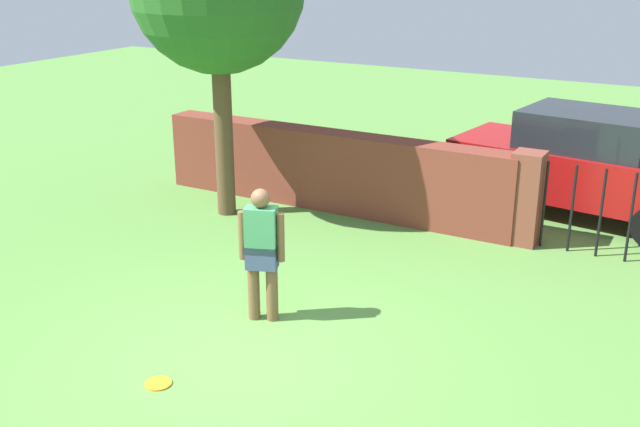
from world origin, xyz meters
TOP-DOWN VIEW (x-y plane):
  - ground_plane at (0.00, 0.00)m, footprint 40.00×40.00m
  - brick_wall at (-1.50, 4.77)m, footprint 6.32×0.50m
  - person at (-0.26, 0.81)m, footprint 0.51×0.33m
  - fence_gate at (3.02, 4.77)m, footprint 2.96×0.44m
  - car at (2.23, 6.55)m, footprint 4.39×2.35m
  - frisbee_orange at (-0.39, -0.91)m, footprint 0.27×0.27m

SIDE VIEW (x-z plane):
  - ground_plane at x=0.00m, z-range 0.00..0.00m
  - frisbee_orange at x=-0.39m, z-range 0.00..0.02m
  - brick_wall at x=-1.50m, z-range 0.00..1.32m
  - fence_gate at x=3.02m, z-range 0.00..1.40m
  - car at x=2.23m, z-range 0.00..1.72m
  - person at x=-0.26m, z-range 0.09..1.71m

